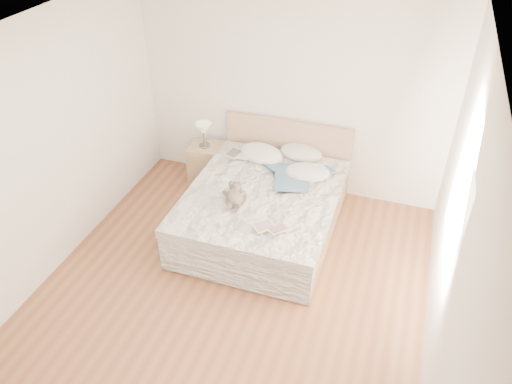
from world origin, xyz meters
TOP-DOWN VIEW (x-y plane):
  - floor at (0.00, 0.00)m, footprint 4.00×4.50m
  - ceiling at (0.00, 0.00)m, footprint 4.00×4.50m
  - wall_back at (0.00, 2.25)m, footprint 4.00×0.02m
  - wall_left at (-2.00, 0.00)m, footprint 0.02×4.50m
  - wall_right at (2.00, 0.00)m, footprint 0.02×4.50m
  - window at (1.99, 0.30)m, footprint 0.02×1.30m
  - bed at (0.00, 1.19)m, footprint 1.72×2.14m
  - nightstand at (-1.09, 1.94)m, footprint 0.49×0.45m
  - table_lamp at (-1.09, 1.93)m, footprint 0.25×0.25m
  - pillow_left at (-0.26, 1.86)m, footprint 0.72×0.60m
  - pillow_middle at (0.22, 2.05)m, footprint 0.61×0.47m
  - pillow_right at (0.41, 1.62)m, footprint 0.62×0.49m
  - blouse at (0.26, 1.48)m, footprint 0.80×0.83m
  - photo_book at (-0.52, 1.76)m, footprint 0.37×0.29m
  - childrens_book at (0.31, 0.47)m, footprint 0.39×0.38m
  - teddy_bear at (-0.23, 0.76)m, footprint 0.32×0.38m

SIDE VIEW (x-z plane):
  - floor at x=0.00m, z-range 0.00..0.00m
  - nightstand at x=-1.09m, z-range 0.00..0.56m
  - bed at x=0.00m, z-range -0.19..0.81m
  - blouse at x=0.26m, z-range 0.62..0.64m
  - photo_book at x=-0.52m, z-range 0.62..0.64m
  - childrens_book at x=0.31m, z-range 0.62..0.64m
  - pillow_left at x=-0.26m, z-range 0.55..0.73m
  - pillow_middle at x=0.22m, z-range 0.56..0.72m
  - pillow_right at x=0.41m, z-range 0.56..0.72m
  - teddy_bear at x=-0.23m, z-range 0.56..0.74m
  - table_lamp at x=-1.09m, z-range 0.63..0.98m
  - wall_back at x=0.00m, z-range 0.00..2.70m
  - wall_left at x=-2.00m, z-range 0.00..2.70m
  - wall_right at x=2.00m, z-range 0.00..2.70m
  - window at x=1.99m, z-range 0.90..2.00m
  - ceiling at x=0.00m, z-range 2.70..2.70m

